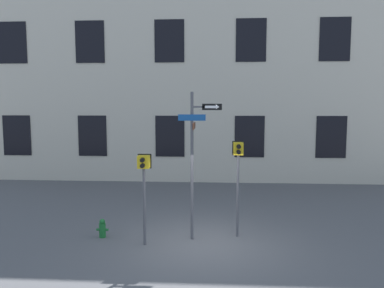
# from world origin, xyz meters

# --- Properties ---
(ground_plane) EXTENTS (60.00, 60.00, 0.00)m
(ground_plane) POSITION_xyz_m (0.00, 0.00, 0.00)
(ground_plane) COLOR #515154
(building_facade) EXTENTS (24.00, 0.64, 14.14)m
(building_facade) POSITION_xyz_m (0.00, 8.77, 7.07)
(building_facade) COLOR beige
(building_facade) RESTS_ON ground_plane
(street_sign_pole) EXTENTS (1.24, 1.04, 4.30)m
(street_sign_pole) POSITION_xyz_m (-0.30, 0.35, 2.53)
(street_sign_pole) COLOR #4C4C51
(street_sign_pole) RESTS_ON ground_plane
(pedestrian_signal_left) EXTENTS (0.39, 0.40, 2.57)m
(pedestrian_signal_left) POSITION_xyz_m (-1.68, -0.18, 2.01)
(pedestrian_signal_left) COLOR #4C4C51
(pedestrian_signal_left) RESTS_ON ground_plane
(pedestrian_signal_right) EXTENTS (0.35, 0.40, 2.86)m
(pedestrian_signal_right) POSITION_xyz_m (0.97, 0.66, 2.20)
(pedestrian_signal_right) COLOR #4C4C51
(pedestrian_signal_right) RESTS_ON ground_plane
(fire_hydrant) EXTENTS (0.36, 0.20, 0.56)m
(fire_hydrant) POSITION_xyz_m (-3.04, 0.33, 0.27)
(fire_hydrant) COLOR #196028
(fire_hydrant) RESTS_ON ground_plane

